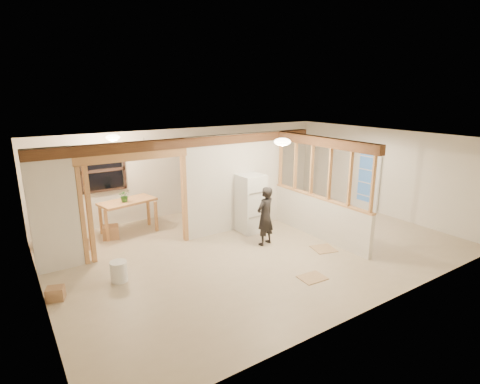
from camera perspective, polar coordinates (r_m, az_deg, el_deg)
floor at (r=8.96m, az=2.45°, el=-8.10°), size 9.00×6.50×0.01m
ceiling at (r=8.30m, az=2.64°, el=8.01°), size 9.00×6.50×0.01m
wall_back at (r=11.26m, az=-7.21°, el=3.33°), size 9.00×0.01×2.50m
wall_front at (r=6.34m, az=20.14°, el=-6.84°), size 9.00×0.01×2.50m
wall_left at (r=7.04m, az=-28.81°, el=-5.67°), size 0.01×6.50×2.50m
wall_right at (r=11.70m, az=20.73°, el=2.91°), size 0.01×6.50×2.50m
partition_left_stub at (r=8.22m, az=-26.50°, el=-2.58°), size 0.90×0.12×2.50m
partition_center at (r=9.61m, az=-0.69°, el=1.42°), size 2.80×0.12×2.50m
doorway_frame at (r=8.58m, az=-15.46°, el=-1.86°), size 2.46×0.14×2.20m
header_beam_back at (r=8.82m, az=-7.34°, el=7.54°), size 7.00×0.18×0.22m
header_beam_right at (r=9.06m, az=12.44°, el=7.51°), size 0.18×3.30×0.22m
pony_wall at (r=9.48m, az=11.80°, el=-3.83°), size 0.12×3.20×1.00m
stud_partition at (r=9.17m, az=12.19°, el=3.05°), size 0.14×3.20×1.32m
window_back at (r=10.27m, az=-20.18°, el=3.10°), size 1.12×0.10×1.10m
french_door at (r=11.92m, az=18.85°, el=2.06°), size 0.12×0.86×2.00m
ceiling_dome_main at (r=8.09m, az=6.48°, el=7.61°), size 0.36×0.36×0.16m
ceiling_dome_util at (r=9.32m, az=-18.80°, el=7.88°), size 0.32×0.32×0.14m
hanging_bulb at (r=8.84m, az=-14.31°, el=5.90°), size 0.07×0.07×0.07m
refrigerator at (r=9.58m, az=1.66°, el=-1.73°), size 0.62×0.60×1.50m
woman at (r=8.77m, az=3.86°, el=-3.67°), size 0.59×0.46×1.41m
work_table at (r=9.98m, az=-16.61°, el=-3.61°), size 1.47×0.95×0.86m
potted_plant at (r=9.72m, az=-17.17°, el=-0.54°), size 0.32×0.29×0.31m
shop_vac at (r=9.88m, az=-27.86°, el=-5.74°), size 0.58×0.58×0.61m
bookshelf at (r=12.54m, az=4.05°, el=2.52°), size 0.80×0.27×1.60m
bucket at (r=7.64m, az=-17.97°, el=-11.44°), size 0.34×0.34×0.40m
box_util_a at (r=9.81m, az=-19.09°, el=-5.79°), size 0.45×0.41×0.33m
box_util_b at (r=9.33m, az=-23.27°, el=-7.39°), size 0.40×0.40×0.30m
box_front at (r=7.47m, az=-26.30°, el=-13.72°), size 0.35×0.32×0.23m
floor_panel_near at (r=8.94m, az=12.62°, el=-8.44°), size 0.60×0.60×0.02m
floor_panel_far at (r=7.61m, az=10.97°, el=-12.69°), size 0.53×0.44×0.02m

